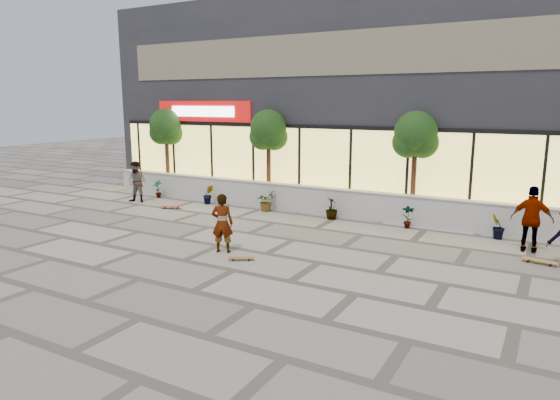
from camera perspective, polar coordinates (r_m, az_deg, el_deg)
The scene contains 18 objects.
ground at distance 12.86m, azimuth -5.34°, elevation -8.02°, with size 80.00×80.00×0.00m, color #A7A091.
planter_wall at distance 18.70m, azimuth 6.88°, elevation -0.30°, with size 22.00×0.42×1.04m.
retail_building at distance 23.50m, azimuth 12.31°, elevation 10.99°, with size 24.00×9.17×8.50m.
shrub_a at distance 22.86m, azimuth -13.78°, elevation 1.25°, with size 0.43×0.29×0.81m, color black.
shrub_b at distance 21.07m, azimuth -8.19°, elevation 0.63°, with size 0.45×0.36×0.81m, color black.
shrub_c at distance 19.52m, azimuth -1.64°, elevation -0.10°, with size 0.73×0.63×0.81m, color black.
shrub_d at distance 18.27m, azimuth 5.92°, elevation -0.93°, with size 0.45×0.45×0.81m, color black.
shrub_e at distance 17.38m, azimuth 14.42°, elevation -1.86°, with size 0.43×0.29×0.81m, color black.
shrub_f at distance 16.91m, azimuth 23.61°, elevation -2.80°, with size 0.45×0.36×0.81m, color black.
tree_west at distance 23.83m, azimuth -12.90°, elevation 7.93°, with size 1.60×1.50×3.92m.
tree_midwest at distance 20.56m, azimuth -1.33°, elevation 7.73°, with size 1.60×1.50×3.92m.
tree_mideast at distance 18.26m, azimuth 15.23°, elevation 6.92°, with size 1.60×1.50×3.92m.
skater_center at distance 14.19m, azimuth -6.61°, elevation -2.64°, with size 0.62×0.41×1.69m, color silver.
skater_left at distance 21.99m, azimuth -16.03°, elevation 1.99°, with size 0.85×0.66×1.75m, color #958960.
skater_right_near at distance 15.78m, azimuth 26.85°, elevation -1.99°, with size 1.12×0.46×1.90m, color silver.
skateboard_center at distance 13.59m, azimuth -4.46°, elevation -6.62°, with size 0.69×0.51×0.08m.
skateboard_left at distance 20.49m, azimuth -12.33°, elevation -0.73°, with size 0.85×0.59×0.10m.
skateboard_right_near at distance 14.94m, azimuth 27.54°, elevation -6.18°, with size 0.89×0.37×0.10m.
Camera 1 is at (6.95, -9.97, 4.21)m, focal length 32.00 mm.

